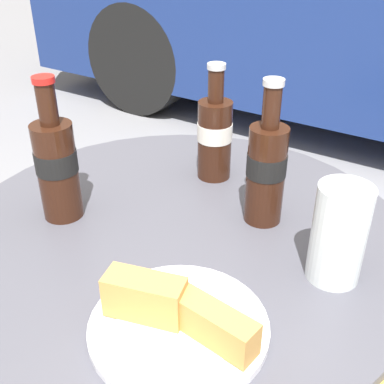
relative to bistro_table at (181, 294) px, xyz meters
name	(u,v)px	position (x,y,z in m)	size (l,w,h in m)	color
bistro_table	(181,294)	(0.00, 0.00, 0.00)	(0.81, 0.81, 0.72)	gold
cola_bottle_left	(57,165)	(-0.20, -0.08, 0.26)	(0.07, 0.07, 0.25)	#33190F
cola_bottle_right	(266,169)	(0.11, 0.10, 0.26)	(0.07, 0.07, 0.25)	#33190F
cola_bottle_center	(215,135)	(-0.05, 0.19, 0.25)	(0.07, 0.07, 0.23)	#33190F
drinking_glass	(338,238)	(0.27, 0.02, 0.23)	(0.08, 0.08, 0.15)	silver
lunch_plate_near	(177,318)	(0.13, -0.20, 0.18)	(0.24, 0.24, 0.07)	white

